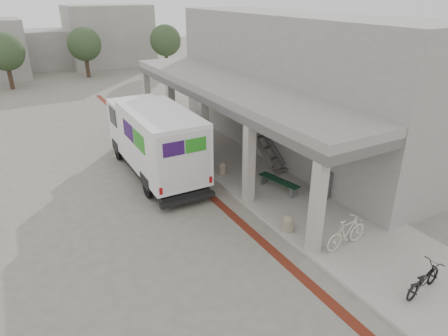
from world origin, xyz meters
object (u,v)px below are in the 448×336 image
fedex_truck (154,139)px  utility_cabinet (323,183)px  bicycle_black (423,279)px  bench (279,183)px  bicycle_cream (347,232)px

fedex_truck → utility_cabinet: 7.82m
fedex_truck → bicycle_black: (3.66, -11.57, -1.20)m
fedex_truck → bicycle_black: size_ratio=4.64×
bench → utility_cabinet: utility_cabinet is taller
fedex_truck → bicycle_cream: 9.56m
bicycle_cream → bench: bearing=-10.7°
utility_cabinet → fedex_truck: bearing=117.2°
fedex_truck → bicycle_cream: bearing=-68.3°
bench → bicycle_cream: bearing=-108.9°
bicycle_black → bench: bearing=-10.5°
bench → bicycle_black: bicycle_black is taller
bench → bicycle_cream: bicycle_cream is taller
utility_cabinet → bicycle_cream: size_ratio=0.63×
fedex_truck → bicycle_black: fedex_truck is taller
fedex_truck → bicycle_black: 12.20m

